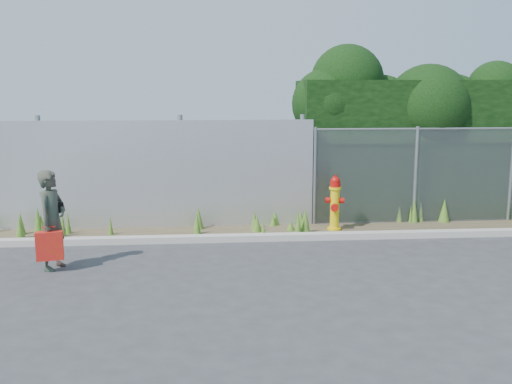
{
  "coord_description": "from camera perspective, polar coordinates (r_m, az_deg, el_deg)",
  "views": [
    {
      "loc": [
        -1.11,
        -8.55,
        2.77
      ],
      "look_at": [
        -0.3,
        1.4,
        1.0
      ],
      "focal_mm": 40.0,
      "sensor_mm": 36.0,
      "label": 1
    }
  ],
  "objects": [
    {
      "name": "weed_strip",
      "position": [
        11.51,
        2.65,
        -3.18
      ],
      "size": [
        16.0,
        1.33,
        0.54
      ],
      "color": "#4E412D",
      "rests_on": "ground"
    },
    {
      "name": "hedge",
      "position": [
        13.61,
        17.98,
        6.1
      ],
      "size": [
        7.5,
        2.14,
        3.79
      ],
      "color": "black",
      "rests_on": "ground"
    },
    {
      "name": "curb",
      "position": [
        10.75,
        1.42,
        -4.54
      ],
      "size": [
        16.0,
        0.22,
        0.12
      ],
      "primitive_type": "cube",
      "color": "#ADA79D",
      "rests_on": "ground"
    },
    {
      "name": "ground",
      "position": [
        9.05,
        2.64,
        -7.77
      ],
      "size": [
        80.0,
        80.0,
        0.0
      ],
      "primitive_type": "plane",
      "color": "#38373A",
      "rests_on": "ground"
    },
    {
      "name": "black_shoulder_bag",
      "position": [
        9.55,
        -19.35,
        -1.5
      ],
      "size": [
        0.22,
        0.09,
        0.16
      ],
      "rotation": [
        0.0,
        0.0,
        0.33
      ],
      "color": "black"
    },
    {
      "name": "corrugated_fence",
      "position": [
        11.87,
        -14.98,
        1.64
      ],
      "size": [
        8.5,
        0.21,
        2.3
      ],
      "color": "#B0B2B8",
      "rests_on": "ground"
    },
    {
      "name": "red_tote_bag",
      "position": [
        9.36,
        -19.94,
        -5.07
      ],
      "size": [
        0.4,
        0.15,
        0.53
      ],
      "rotation": [
        0.0,
        0.0,
        0.2
      ],
      "color": "#BF340A"
    },
    {
      "name": "chainlink_fence",
      "position": [
        12.85,
        20.05,
        1.67
      ],
      "size": [
        6.5,
        0.07,
        2.05
      ],
      "color": "gray",
      "rests_on": "ground"
    },
    {
      "name": "woman",
      "position": [
        9.46,
        -19.7,
        -2.65
      ],
      "size": [
        0.53,
        0.66,
        1.57
      ],
      "primitive_type": "imported",
      "rotation": [
        0.0,
        0.0,
        1.27
      ],
      "color": "#0F6549",
      "rests_on": "ground"
    },
    {
      "name": "fire_hydrant",
      "position": [
        11.5,
        7.89,
        -1.17
      ],
      "size": [
        0.38,
        0.34,
        1.13
      ],
      "rotation": [
        0.0,
        0.0,
        -0.24
      ],
      "color": "yellow",
      "rests_on": "ground"
    }
  ]
}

